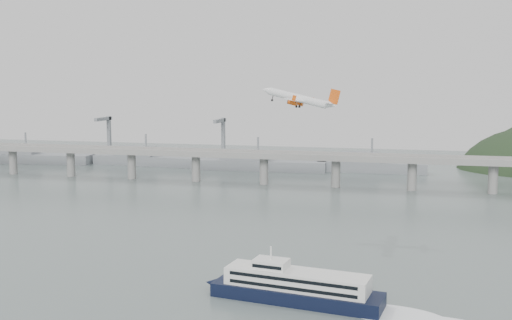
# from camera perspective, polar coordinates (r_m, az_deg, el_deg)

# --- Properties ---
(ground) EXTENTS (900.00, 900.00, 0.00)m
(ground) POSITION_cam_1_polar(r_m,az_deg,el_deg) (222.56, -3.45, -11.01)
(ground) COLOR #556361
(ground) RESTS_ON ground
(bridge) EXTENTS (800.00, 22.00, 23.90)m
(bridge) POSITION_cam_1_polar(r_m,az_deg,el_deg) (410.09, 4.69, -0.03)
(bridge) COLOR gray
(bridge) RESTS_ON ground
(distant_fleet) EXTENTS (453.00, 60.90, 40.00)m
(distant_fleet) POSITION_cam_1_polar(r_m,az_deg,el_deg) (519.26, -11.18, 0.13)
(distant_fleet) COLOR slate
(distant_fleet) RESTS_ON ground
(ferry) EXTENTS (91.39, 25.03, 17.27)m
(ferry) POSITION_cam_1_polar(r_m,az_deg,el_deg) (197.65, 3.89, -11.98)
(ferry) COLOR black
(ferry) RESTS_ON ground
(airliner) EXTENTS (39.38, 35.66, 11.67)m
(airliner) POSITION_cam_1_polar(r_m,az_deg,el_deg) (288.98, 4.19, 5.84)
(airliner) COLOR white
(airliner) RESTS_ON ground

